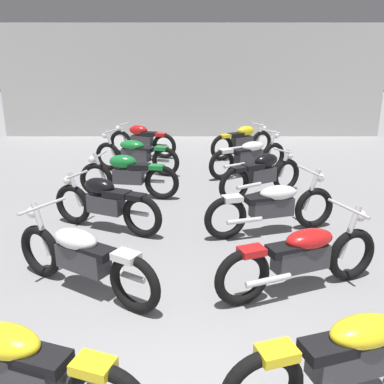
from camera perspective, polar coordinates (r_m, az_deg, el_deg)
back_wall at (r=14.39m, az=-0.02°, el=14.65°), size 12.59×0.24×3.60m
motorcycle_left_row_0 at (r=3.65m, az=-22.40°, el=-20.82°), size 2.09×0.93×0.97m
motorcycle_left_row_1 at (r=5.06m, az=-14.53°, el=-8.43°), size 1.90×1.24×0.97m
motorcycle_left_row_2 at (r=6.74m, az=-11.58°, el=-1.39°), size 1.84×0.91×0.88m
motorcycle_left_row_3 at (r=8.21m, az=-8.62°, el=2.30°), size 1.96×0.52×0.88m
motorcycle_left_row_4 at (r=9.96m, az=-7.62°, el=5.11°), size 2.07×0.98×0.97m
motorcycle_left_row_5 at (r=11.59m, az=-6.80°, el=7.00°), size 1.89×0.79×0.88m
motorcycle_right_row_0 at (r=3.71m, az=20.85°, el=-19.85°), size 2.10×0.90×0.97m
motorcycle_right_row_1 at (r=5.08m, az=14.57°, el=-8.35°), size 2.06×1.00×0.97m
motorcycle_right_row_2 at (r=6.60m, az=10.77°, el=-1.82°), size 2.11×0.89×0.97m
motorcycle_right_row_3 at (r=8.30m, az=9.38°, el=2.44°), size 1.74×1.11×0.88m
motorcycle_right_row_4 at (r=9.81m, az=7.69°, el=4.90°), size 1.91×1.23×0.97m
motorcycle_right_row_5 at (r=11.46m, az=6.81°, el=6.88°), size 1.77×1.06×0.88m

